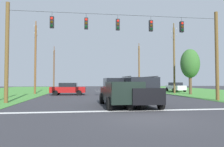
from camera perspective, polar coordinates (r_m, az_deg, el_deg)
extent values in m
plane|color=#333338|center=(10.10, 9.69, -12.01)|extent=(120.00, 120.00, 0.00)
cube|color=white|center=(12.16, 6.65, -10.32)|extent=(15.33, 0.45, 0.01)
cube|color=white|center=(18.00, 2.01, -7.67)|extent=(2.50, 0.15, 0.01)
cube|color=white|center=(24.67, -0.54, -6.18)|extent=(2.50, 0.15, 0.01)
cube|color=white|center=(33.71, -2.37, -5.10)|extent=(2.50, 0.15, 0.01)
cube|color=white|center=(39.61, -3.10, -4.66)|extent=(2.50, 0.15, 0.01)
cylinder|color=brown|center=(18.19, -27.43, 5.32)|extent=(0.30, 0.30, 8.05)
cylinder|color=brown|center=(20.73, 27.36, 4.43)|extent=(0.30, 0.30, 8.05)
cylinder|color=black|center=(18.06, 1.90, 16.15)|extent=(17.98, 0.02, 0.02)
cylinder|color=black|center=(18.01, -16.50, 15.67)|extent=(0.02, 0.02, 0.38)
cube|color=black|center=(17.82, -16.52, 13.64)|extent=(0.32, 0.24, 0.95)
cylinder|color=red|center=(17.77, -16.59, 14.67)|extent=(0.20, 0.04, 0.20)
cylinder|color=#352203|center=(17.69, -16.60, 13.74)|extent=(0.20, 0.04, 0.20)
cylinder|color=black|center=(17.61, -16.61, 12.80)|extent=(0.20, 0.04, 0.20)
cylinder|color=black|center=(17.79, -7.25, 15.82)|extent=(0.02, 0.02, 0.38)
cube|color=black|center=(17.60, -7.26, 13.77)|extent=(0.32, 0.24, 0.95)
cylinder|color=red|center=(17.55, -7.25, 14.82)|extent=(0.20, 0.04, 0.20)
cylinder|color=#352203|center=(17.47, -7.26, 13.88)|extent=(0.20, 0.04, 0.20)
cylinder|color=black|center=(17.38, -7.26, 12.92)|extent=(0.20, 0.04, 0.20)
cylinder|color=black|center=(17.99, 1.62, 15.60)|extent=(0.02, 0.02, 0.38)
cube|color=black|center=(17.80, 1.62, 13.57)|extent=(0.32, 0.24, 0.95)
cylinder|color=red|center=(17.75, 1.69, 14.60)|extent=(0.20, 0.04, 0.20)
cylinder|color=#352203|center=(17.67, 1.69, 13.67)|extent=(0.20, 0.04, 0.20)
cylinder|color=black|center=(17.59, 1.70, 12.73)|extent=(0.20, 0.04, 0.20)
cylinder|color=black|center=(18.65, 10.85, 14.99)|extent=(0.02, 0.02, 0.38)
cube|color=black|center=(18.47, 10.87, 13.02)|extent=(0.32, 0.24, 0.95)
cylinder|color=red|center=(18.42, 11.00, 14.02)|extent=(0.20, 0.04, 0.20)
cylinder|color=#352203|center=(18.34, 11.01, 13.12)|extent=(0.20, 0.04, 0.20)
cylinder|color=black|center=(18.26, 11.02, 12.21)|extent=(0.20, 0.04, 0.20)
cylinder|color=black|center=(19.68, 18.95, 14.15)|extent=(0.02, 0.02, 0.38)
cube|color=black|center=(19.51, 18.97, 12.28)|extent=(0.32, 0.24, 0.95)
cylinder|color=red|center=(19.46, 19.15, 13.21)|extent=(0.20, 0.04, 0.20)
cylinder|color=#352203|center=(19.39, 19.16, 12.35)|extent=(0.20, 0.04, 0.20)
cylinder|color=black|center=(19.31, 19.17, 11.49)|extent=(0.20, 0.04, 0.20)
cube|color=black|center=(14.10, 2.06, -5.85)|extent=(2.22, 5.48, 0.85)
cube|color=black|center=(14.71, 1.54, -2.68)|extent=(1.93, 1.98, 0.70)
cube|color=black|center=(12.58, -0.89, -3.33)|extent=(0.20, 2.38, 0.45)
cube|color=black|center=(13.00, 7.34, -3.28)|extent=(0.20, 2.38, 0.45)
cube|color=black|center=(11.50, 4.75, -3.44)|extent=(1.96, 0.18, 0.45)
cylinder|color=black|center=(15.78, -2.89, -7.00)|extent=(0.31, 0.81, 0.80)
cylinder|color=black|center=(16.14, 4.22, -6.89)|extent=(0.31, 0.81, 0.80)
cylinder|color=black|center=(12.16, -0.82, -8.45)|extent=(0.31, 0.81, 0.80)
cylinder|color=black|center=(12.62, 8.28, -8.20)|extent=(0.31, 0.81, 0.80)
cube|color=black|center=(13.97, 7.32, -5.75)|extent=(2.03, 4.83, 0.95)
cube|color=black|center=(13.79, 7.48, -2.46)|extent=(1.85, 3.23, 0.65)
cylinder|color=black|center=(13.59, 4.02, -0.90)|extent=(0.10, 2.72, 0.05)
cylinder|color=black|center=(14.05, 10.81, -0.91)|extent=(0.10, 2.72, 0.05)
cylinder|color=black|center=(15.37, 2.15, -7.21)|extent=(0.27, 0.76, 0.76)
cylinder|color=black|center=(15.84, 9.16, -7.03)|extent=(0.27, 0.76, 0.76)
cylinder|color=black|center=(12.19, 4.95, -8.52)|extent=(0.27, 0.76, 0.76)
cylinder|color=black|center=(12.78, 13.59, -8.18)|extent=(0.27, 0.76, 0.76)
cube|color=silver|center=(35.30, 17.40, -3.79)|extent=(1.92, 4.35, 0.70)
cube|color=black|center=(35.28, 17.39, -2.81)|extent=(1.68, 2.15, 0.50)
cylinder|color=black|center=(36.29, 15.22, -4.32)|extent=(0.24, 0.65, 0.64)
cylinder|color=black|center=(36.97, 17.83, -4.25)|extent=(0.24, 0.65, 0.64)
cylinder|color=black|center=(33.65, 16.94, -4.47)|extent=(0.24, 0.65, 0.64)
cylinder|color=black|center=(34.38, 19.72, -4.39)|extent=(0.24, 0.65, 0.64)
cube|color=maroon|center=(26.07, -12.19, -4.45)|extent=(4.39, 2.02, 0.70)
cube|color=black|center=(26.05, -12.18, -3.13)|extent=(2.18, 1.73, 0.50)
cylinder|color=black|center=(26.82, -8.92, -5.15)|extent=(0.65, 0.25, 0.64)
cylinder|color=black|center=(25.03, -9.25, -5.37)|extent=(0.65, 0.25, 0.64)
cylinder|color=black|center=(27.20, -14.91, -5.07)|extent=(0.65, 0.25, 0.64)
cylinder|color=black|center=(25.43, -15.66, -5.27)|extent=(0.65, 0.25, 0.64)
cylinder|color=brown|center=(29.92, 17.07, 3.51)|extent=(0.26, 0.26, 9.28)
cube|color=brown|center=(30.62, 16.98, 11.42)|extent=(0.12, 0.12, 2.14)
cylinder|color=#B2B7BC|center=(31.41, 16.32, 11.30)|extent=(0.08, 0.08, 0.12)
cylinder|color=#B2B7BC|center=(29.90, 17.66, 12.00)|extent=(0.08, 0.08, 0.12)
cube|color=brown|center=(30.42, 17.00, 9.77)|extent=(0.12, 0.12, 2.12)
cylinder|color=#B2B7BC|center=(31.21, 16.34, 9.69)|extent=(0.08, 0.08, 0.12)
cylinder|color=#B2B7BC|center=(29.70, 17.68, 10.31)|extent=(0.08, 0.08, 0.12)
cylinder|color=brown|center=(46.20, 7.61, 1.71)|extent=(0.34, 0.34, 9.67)
cube|color=brown|center=(46.71, 7.58, 7.15)|extent=(0.12, 0.12, 2.22)
cylinder|color=#B2B7BC|center=(47.57, 7.31, 7.12)|extent=(0.08, 0.08, 0.12)
cylinder|color=#B2B7BC|center=(45.88, 7.87, 7.47)|extent=(0.08, 0.08, 0.12)
cylinder|color=brown|center=(29.31, -20.72, 3.67)|extent=(0.26, 0.26, 9.28)
cube|color=brown|center=(30.03, -20.61, 11.75)|extent=(0.12, 0.12, 2.05)
cylinder|color=#B2B7BC|center=(30.84, -20.25, 11.61)|extent=(0.08, 0.08, 0.12)
cylinder|color=#B2B7BC|center=(29.29, -20.99, 12.36)|extent=(0.08, 0.08, 0.12)
cube|color=brown|center=(29.83, -20.64, 10.08)|extent=(0.12, 0.12, 1.82)
cylinder|color=#B2B7BC|center=(30.55, -20.31, 10.01)|extent=(0.08, 0.08, 0.12)
cylinder|color=#B2B7BC|center=(29.17, -20.97, 10.60)|extent=(0.08, 0.08, 0.12)
cylinder|color=brown|center=(45.71, -15.99, 1.10)|extent=(0.32, 0.32, 8.53)
cube|color=brown|center=(46.09, -15.94, 5.90)|extent=(0.12, 0.12, 2.35)
cylinder|color=#B2B7BC|center=(47.02, -15.77, 5.89)|extent=(0.08, 0.08, 0.12)
cylinder|color=#B2B7BC|center=(45.19, -16.12, 6.22)|extent=(0.08, 0.08, 0.12)
cylinder|color=brown|center=(28.42, 21.14, -2.47)|extent=(0.38, 0.38, 3.01)
ellipsoid|color=#34662B|center=(28.52, 21.07, 2.65)|extent=(2.44, 2.44, 3.79)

